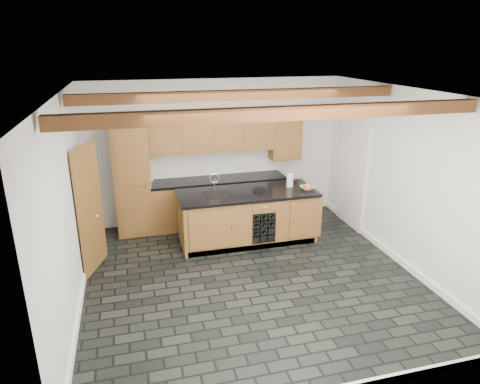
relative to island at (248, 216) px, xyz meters
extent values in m
plane|color=black|center=(-0.31, -1.28, -0.47)|extent=(5.00, 5.00, 0.00)
plane|color=white|center=(-0.31, 1.22, 0.93)|extent=(5.00, 0.00, 5.00)
plane|color=white|center=(-2.81, -1.28, 0.93)|extent=(0.00, 5.00, 5.00)
plane|color=white|center=(2.19, -1.28, 0.93)|extent=(0.00, 5.00, 5.00)
plane|color=white|center=(-0.31, -1.28, 2.33)|extent=(5.00, 5.00, 0.00)
cube|color=#583516|center=(-0.31, -2.48, 2.23)|extent=(4.90, 0.15, 0.15)
cube|color=#583516|center=(-0.31, -0.68, 2.23)|extent=(4.90, 0.15, 0.15)
cube|color=white|center=(-2.79, -1.28, -0.42)|extent=(0.04, 5.00, 0.10)
cube|color=white|center=(2.17, -1.28, -0.42)|extent=(0.04, 5.00, 0.10)
cube|color=white|center=(-2.78, 0.02, 0.55)|extent=(0.06, 0.94, 2.04)
cube|color=#995E31|center=(-2.63, -0.33, 0.53)|extent=(0.31, 0.77, 2.00)
cube|color=white|center=(2.16, 0.22, 0.55)|extent=(0.06, 0.98, 2.04)
cube|color=black|center=(2.19, 0.22, 0.53)|extent=(0.02, 0.86, 1.96)
cube|color=#995E31|center=(-1.96, 0.92, 0.58)|extent=(0.65, 0.60, 2.10)
cube|color=#995E31|center=(-0.33, 0.92, -0.03)|extent=(2.60, 0.60, 0.88)
cube|color=black|center=(-0.33, 0.92, 0.44)|extent=(2.64, 0.62, 0.05)
cube|color=white|center=(-0.33, 1.21, 0.72)|extent=(2.60, 0.02, 0.52)
cube|color=#995E31|center=(-0.43, 1.04, 1.36)|extent=(2.40, 0.35, 0.75)
cube|color=#995E31|center=(1.07, 1.04, 1.23)|extent=(0.60, 0.35, 1.00)
cube|color=#995E31|center=(-0.01, 0.02, -0.03)|extent=(2.40, 0.90, 0.88)
cube|color=black|center=(-0.01, 0.02, 0.44)|extent=(2.46, 0.96, 0.05)
cube|color=#995E31|center=(-0.73, -0.45, 0.01)|extent=(0.80, 0.02, 0.70)
cube|color=#995E31|center=(0.94, -0.45, 0.01)|extent=(0.60, 0.02, 0.70)
cube|color=black|center=(0.17, -0.29, -0.07)|extent=(0.42, 0.30, 0.56)
cylinder|color=black|center=(0.03, -0.33, 0.00)|extent=(0.07, 0.26, 0.07)
cylinder|color=black|center=(0.31, -0.33, 0.00)|extent=(0.07, 0.26, 0.07)
cylinder|color=black|center=(0.03, -0.33, -0.14)|extent=(0.07, 0.26, 0.07)
cylinder|color=black|center=(0.03, -0.33, 0.14)|extent=(0.07, 0.26, 0.07)
cylinder|color=black|center=(0.31, -0.33, 0.14)|extent=(0.07, 0.26, 0.07)
cylinder|color=black|center=(0.17, -0.33, 0.14)|extent=(0.07, 0.26, 0.07)
cylinder|color=black|center=(0.17, -0.33, 0.00)|extent=(0.07, 0.26, 0.07)
cylinder|color=black|center=(0.17, -0.33, -0.14)|extent=(0.07, 0.26, 0.07)
cube|color=black|center=(-0.56, 0.02, 0.46)|extent=(0.45, 0.40, 0.02)
cylinder|color=silver|center=(-0.56, 0.20, 0.56)|extent=(0.02, 0.02, 0.20)
torus|color=silver|center=(-0.56, 0.20, 0.70)|extent=(0.18, 0.02, 0.18)
cylinder|color=silver|center=(-0.64, 0.20, 0.50)|extent=(0.02, 0.02, 0.08)
cylinder|color=silver|center=(-0.48, 0.20, 0.50)|extent=(0.02, 0.02, 0.08)
cube|color=black|center=(0.23, 0.01, 0.49)|extent=(0.21, 0.12, 0.05)
cylinder|color=black|center=(0.23, 0.01, 0.52)|extent=(0.14, 0.14, 0.02)
imported|color=beige|center=(1.07, -0.13, 0.49)|extent=(0.26, 0.26, 0.06)
sphere|color=#CF471B|center=(1.12, -0.13, 0.53)|extent=(0.07, 0.07, 0.07)
sphere|color=#FF9E16|center=(1.09, -0.09, 0.53)|extent=(0.07, 0.07, 0.07)
sphere|color=#518424|center=(1.03, -0.10, 0.53)|extent=(0.07, 0.07, 0.07)
sphere|color=red|center=(1.03, -0.16, 0.53)|extent=(0.07, 0.07, 0.07)
sphere|color=gold|center=(1.09, -0.18, 0.53)|extent=(0.07, 0.07, 0.07)
cylinder|color=white|center=(0.83, 0.10, 0.59)|extent=(0.12, 0.12, 0.24)
imported|color=white|center=(-1.61, 1.05, 0.51)|extent=(0.13, 0.13, 0.09)
camera|label=1|loc=(-1.96, -6.86, 2.95)|focal=32.00mm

